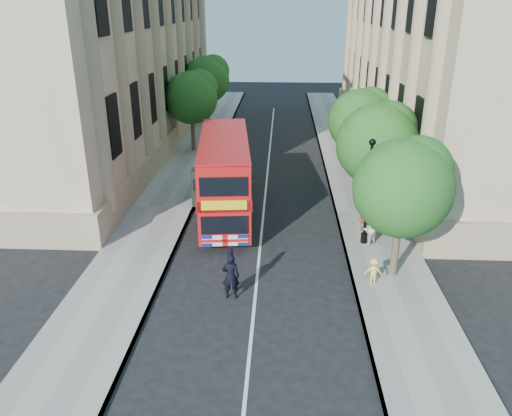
# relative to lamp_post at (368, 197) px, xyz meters

# --- Properties ---
(ground) EXTENTS (120.00, 120.00, 0.00)m
(ground) POSITION_rel_lamp_post_xyz_m (-5.00, -6.00, -2.51)
(ground) COLOR black
(ground) RESTS_ON ground
(pavement_right) EXTENTS (3.50, 80.00, 0.12)m
(pavement_right) POSITION_rel_lamp_post_xyz_m (0.75, 4.00, -2.45)
(pavement_right) COLOR gray
(pavement_right) RESTS_ON ground
(pavement_left) EXTENTS (3.50, 80.00, 0.12)m
(pavement_left) POSITION_rel_lamp_post_xyz_m (-10.75, 4.00, -2.45)
(pavement_left) COLOR gray
(pavement_left) RESTS_ON ground
(building_right) EXTENTS (12.00, 38.00, 18.00)m
(building_right) POSITION_rel_lamp_post_xyz_m (8.80, 18.00, 6.49)
(building_right) COLOR tan
(building_right) RESTS_ON ground
(building_left) EXTENTS (12.00, 38.00, 18.00)m
(building_left) POSITION_rel_lamp_post_xyz_m (-18.80, 18.00, 6.49)
(building_left) COLOR tan
(building_left) RESTS_ON ground
(tree_right_near) EXTENTS (4.00, 4.00, 6.08)m
(tree_right_near) POSITION_rel_lamp_post_xyz_m (0.84, -2.97, 1.74)
(tree_right_near) COLOR #473828
(tree_right_near) RESTS_ON ground
(tree_right_mid) EXTENTS (4.20, 4.20, 6.37)m
(tree_right_mid) POSITION_rel_lamp_post_xyz_m (0.84, 3.03, 1.93)
(tree_right_mid) COLOR #473828
(tree_right_mid) RESTS_ON ground
(tree_right_far) EXTENTS (4.00, 4.00, 6.15)m
(tree_right_far) POSITION_rel_lamp_post_xyz_m (0.84, 9.03, 1.80)
(tree_right_far) COLOR #473828
(tree_right_far) RESTS_ON ground
(tree_left_far) EXTENTS (4.00, 4.00, 6.30)m
(tree_left_far) POSITION_rel_lamp_post_xyz_m (-10.96, 16.03, 1.93)
(tree_left_far) COLOR #473828
(tree_left_far) RESTS_ON ground
(tree_left_back) EXTENTS (4.20, 4.20, 6.65)m
(tree_left_back) POSITION_rel_lamp_post_xyz_m (-10.96, 24.03, 2.20)
(tree_left_back) COLOR #473828
(tree_left_back) RESTS_ON ground
(lamp_post) EXTENTS (0.32, 0.32, 5.16)m
(lamp_post) POSITION_rel_lamp_post_xyz_m (0.00, 0.00, 0.00)
(lamp_post) COLOR black
(lamp_post) RESTS_ON pavement_right
(double_decker_bus) EXTENTS (3.40, 9.53, 4.31)m
(double_decker_bus) POSITION_rel_lamp_post_xyz_m (-7.07, 3.25, -0.13)
(double_decker_bus) COLOR #B50D0C
(double_decker_bus) RESTS_ON ground
(box_van) EXTENTS (2.20, 4.94, 2.78)m
(box_van) POSITION_rel_lamp_post_xyz_m (-7.91, 6.02, -1.15)
(box_van) COLOR black
(box_van) RESTS_ON ground
(police_constable) EXTENTS (0.72, 0.49, 1.92)m
(police_constable) POSITION_rel_lamp_post_xyz_m (-5.96, -5.00, -1.55)
(police_constable) COLOR black
(police_constable) RESTS_ON ground
(woman_pedestrian) EXTENTS (1.01, 1.00, 1.64)m
(woman_pedestrian) POSITION_rel_lamp_post_xyz_m (0.18, -0.14, -1.57)
(woman_pedestrian) COLOR silver
(woman_pedestrian) RESTS_ON pavement_right
(child_a) EXTENTS (0.69, 0.47, 1.08)m
(child_a) POSITION_rel_lamp_post_xyz_m (0.15, 1.45, -1.85)
(child_a) COLOR orange
(child_a) RESTS_ON pavement_right
(child_b) EXTENTS (0.77, 0.48, 1.14)m
(child_b) POSITION_rel_lamp_post_xyz_m (-0.19, -3.79, -1.82)
(child_b) COLOR #F0D952
(child_b) RESTS_ON pavement_right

